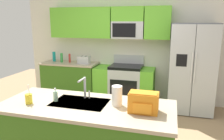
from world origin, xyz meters
The scene contains 14 objects.
kitchen_wall_unit centered at (-0.14, 2.08, 1.47)m, with size 5.20×0.43×2.60m.
back_counter centered at (-1.39, 1.80, 0.45)m, with size 1.36×0.63×0.90m.
range_oven centered at (-0.02, 1.80, 0.44)m, with size 1.36×0.61×1.10m.
refrigerator centered at (1.42, 1.73, 0.93)m, with size 0.90×0.76×1.85m.
island_counter centered at (0.04, -0.69, 0.45)m, with size 2.11×0.90×0.90m.
toaster centered at (-0.99, 1.75, 0.99)m, with size 0.28×0.16×0.18m.
pepper_mill centered at (-1.39, 1.80, 1.01)m, with size 0.05×0.05×0.21m, color #B2332D.
bottle_teal centered at (-1.84, 1.85, 1.02)m, with size 0.08×0.08×0.24m, color teal.
bottle_green centered at (-1.59, 1.77, 1.01)m, with size 0.06×0.06×0.22m, color green.
sink_faucet centered at (-0.05, -0.49, 1.07)m, with size 0.08×0.21×0.28m.
drink_cup_yellow centered at (-0.64, -0.84, 0.96)m, with size 0.08×0.08×0.24m.
soap_dispenser centered at (-0.37, -0.68, 0.97)m, with size 0.06×0.06×0.17m.
paper_towel_roll centered at (0.41, -0.61, 1.02)m, with size 0.12×0.12×0.24m, color white.
backpack centered at (0.74, -0.72, 1.02)m, with size 0.32×0.22×0.23m.
Camera 1 is at (1.01, -3.00, 1.88)m, focal length 35.12 mm.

